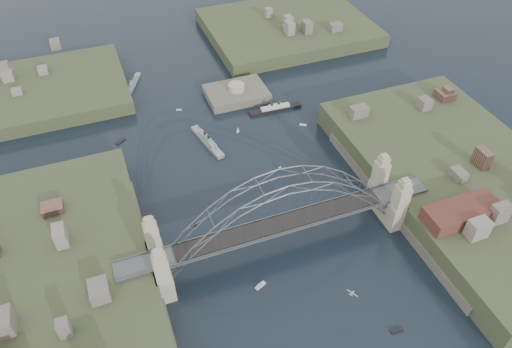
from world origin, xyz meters
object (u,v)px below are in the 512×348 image
object	(u,v)px
naval_cruiser_near	(207,141)
naval_cruiser_far	(134,82)
fort_island	(237,98)
wharf_shed	(462,212)
bridge	(282,213)
ocean_liner	(275,109)

from	to	relation	value
naval_cruiser_near	naval_cruiser_far	bearing A→B (deg)	109.97
fort_island	wharf_shed	bearing A→B (deg)	-69.15
bridge	naval_cruiser_far	distance (m)	95.64
fort_island	ocean_liner	xyz separation A→B (m)	(10.07, -13.11, 1.07)
naval_cruiser_near	ocean_liner	world-z (taller)	naval_cruiser_near
naval_cruiser_far	naval_cruiser_near	bearing A→B (deg)	-70.03
wharf_shed	naval_cruiser_near	bearing A→B (deg)	128.97
naval_cruiser_near	wharf_shed	bearing A→B (deg)	-51.03
naval_cruiser_near	naval_cruiser_far	distance (m)	47.47
fort_island	ocean_liner	size ratio (longest dim) A/B	1.14
wharf_shed	naval_cruiser_near	world-z (taller)	wharf_shed
bridge	wharf_shed	distance (m)	46.23
wharf_shed	fort_island	bearing A→B (deg)	110.85
bridge	naval_cruiser_far	size ratio (longest dim) A/B	6.41
naval_cruiser_near	bridge	bearing A→B (deg)	-82.93
bridge	naval_cruiser_near	world-z (taller)	bridge
bridge	naval_cruiser_far	xyz separation A→B (m)	(-22.13, 92.32, -11.61)
naval_cruiser_near	naval_cruiser_far	world-z (taller)	naval_cruiser_near
naval_cruiser_far	wharf_shed	bearing A→B (deg)	-58.12
bridge	fort_island	distance (m)	72.14
fort_island	wharf_shed	size ratio (longest dim) A/B	1.10
wharf_shed	ocean_liner	size ratio (longest dim) A/B	1.04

